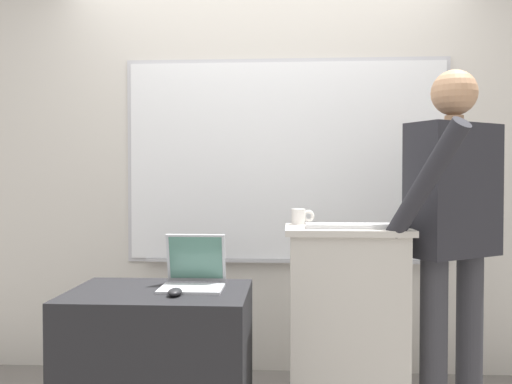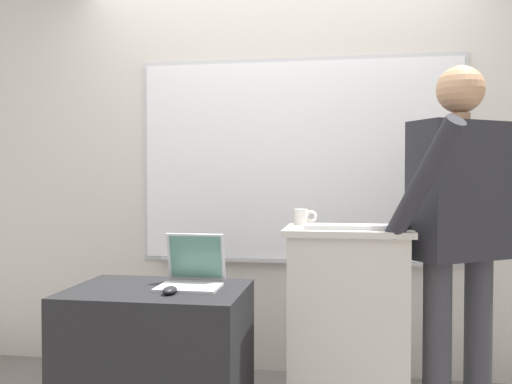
{
  "view_description": "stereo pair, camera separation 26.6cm",
  "coord_description": "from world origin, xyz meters",
  "px_view_note": "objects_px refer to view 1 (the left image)",
  "views": [
    {
      "loc": [
        0.16,
        -2.22,
        1.24
      ],
      "look_at": [
        -0.0,
        0.44,
        1.17
      ],
      "focal_mm": 38.0,
      "sensor_mm": 36.0,
      "label": 1
    },
    {
      "loc": [
        0.42,
        -2.19,
        1.24
      ],
      "look_at": [
        -0.0,
        0.44,
        1.17
      ],
      "focal_mm": 38.0,
      "sensor_mm": 36.0,
      "label": 2
    }
  ],
  "objects_px": {
    "computer_mouse_by_laptop": "(175,292)",
    "computer_mouse_by_keyboard": "(401,225)",
    "side_desk": "(159,368)",
    "coffee_mug": "(300,217)",
    "person_presenter": "(454,220)",
    "wireless_keyboard": "(352,226)",
    "lectern_podium": "(346,328)",
    "laptop": "(194,271)"
  },
  "relations": [
    {
      "from": "computer_mouse_by_laptop",
      "to": "computer_mouse_by_keyboard",
      "type": "height_order",
      "value": "computer_mouse_by_keyboard"
    },
    {
      "from": "side_desk",
      "to": "coffee_mug",
      "type": "distance_m",
      "value": 1.01
    },
    {
      "from": "person_presenter",
      "to": "coffee_mug",
      "type": "relative_size",
      "value": 14.97
    },
    {
      "from": "wireless_keyboard",
      "to": "computer_mouse_by_laptop",
      "type": "distance_m",
      "value": 0.89
    },
    {
      "from": "side_desk",
      "to": "wireless_keyboard",
      "type": "distance_m",
      "value": 1.12
    },
    {
      "from": "computer_mouse_by_laptop",
      "to": "lectern_podium",
      "type": "bearing_deg",
      "value": 23.53
    },
    {
      "from": "computer_mouse_by_laptop",
      "to": "coffee_mug",
      "type": "relative_size",
      "value": 0.85
    },
    {
      "from": "laptop",
      "to": "computer_mouse_by_keyboard",
      "type": "relative_size",
      "value": 2.9
    },
    {
      "from": "side_desk",
      "to": "coffee_mug",
      "type": "height_order",
      "value": "coffee_mug"
    },
    {
      "from": "side_desk",
      "to": "laptop",
      "type": "bearing_deg",
      "value": 30.28
    },
    {
      "from": "person_presenter",
      "to": "laptop",
      "type": "relative_size",
      "value": 6.1
    },
    {
      "from": "lectern_podium",
      "to": "person_presenter",
      "type": "bearing_deg",
      "value": 2.14
    },
    {
      "from": "computer_mouse_by_keyboard",
      "to": "coffee_mug",
      "type": "distance_m",
      "value": 0.51
    },
    {
      "from": "side_desk",
      "to": "laptop",
      "type": "xyz_separation_m",
      "value": [
        0.15,
        0.09,
        0.44
      ]
    },
    {
      "from": "side_desk",
      "to": "coffee_mug",
      "type": "xyz_separation_m",
      "value": [
        0.65,
        0.36,
        0.68
      ]
    },
    {
      "from": "wireless_keyboard",
      "to": "computer_mouse_by_keyboard",
      "type": "relative_size",
      "value": 4.42
    },
    {
      "from": "lectern_podium",
      "to": "coffee_mug",
      "type": "bearing_deg",
      "value": 149.49
    },
    {
      "from": "lectern_podium",
      "to": "side_desk",
      "type": "xyz_separation_m",
      "value": [
        -0.88,
        -0.22,
        -0.14
      ]
    },
    {
      "from": "person_presenter",
      "to": "computer_mouse_by_keyboard",
      "type": "xyz_separation_m",
      "value": [
        -0.27,
        -0.07,
        -0.02
      ]
    },
    {
      "from": "person_presenter",
      "to": "coffee_mug",
      "type": "xyz_separation_m",
      "value": [
        -0.75,
        0.12,
        0.0
      ]
    },
    {
      "from": "lectern_podium",
      "to": "wireless_keyboard",
      "type": "bearing_deg",
      "value": -69.99
    },
    {
      "from": "lectern_podium",
      "to": "computer_mouse_by_keyboard",
      "type": "relative_size",
      "value": 10.02
    },
    {
      "from": "lectern_podium",
      "to": "side_desk",
      "type": "height_order",
      "value": "lectern_podium"
    },
    {
      "from": "laptop",
      "to": "wireless_keyboard",
      "type": "height_order",
      "value": "wireless_keyboard"
    },
    {
      "from": "laptop",
      "to": "computer_mouse_by_laptop",
      "type": "relative_size",
      "value": 2.9
    },
    {
      "from": "person_presenter",
      "to": "computer_mouse_by_keyboard",
      "type": "height_order",
      "value": "person_presenter"
    },
    {
      "from": "person_presenter",
      "to": "wireless_keyboard",
      "type": "bearing_deg",
      "value": 154.91
    },
    {
      "from": "laptop",
      "to": "side_desk",
      "type": "bearing_deg",
      "value": -149.72
    },
    {
      "from": "side_desk",
      "to": "wireless_keyboard",
      "type": "relative_size",
      "value": 1.86
    },
    {
      "from": "lectern_podium",
      "to": "computer_mouse_by_keyboard",
      "type": "distance_m",
      "value": 0.58
    },
    {
      "from": "person_presenter",
      "to": "computer_mouse_by_laptop",
      "type": "bearing_deg",
      "value": 162.46
    },
    {
      "from": "wireless_keyboard",
      "to": "side_desk",
      "type": "bearing_deg",
      "value": -169.07
    },
    {
      "from": "lectern_podium",
      "to": "computer_mouse_by_laptop",
      "type": "bearing_deg",
      "value": -156.47
    },
    {
      "from": "computer_mouse_by_keyboard",
      "to": "coffee_mug",
      "type": "bearing_deg",
      "value": 159.07
    },
    {
      "from": "laptop",
      "to": "lectern_podium",
      "type": "bearing_deg",
      "value": 10.58
    },
    {
      "from": "laptop",
      "to": "coffee_mug",
      "type": "bearing_deg",
      "value": 28.32
    },
    {
      "from": "computer_mouse_by_laptop",
      "to": "coffee_mug",
      "type": "distance_m",
      "value": 0.79
    },
    {
      "from": "computer_mouse_by_laptop",
      "to": "computer_mouse_by_keyboard",
      "type": "bearing_deg",
      "value": 15.78
    },
    {
      "from": "person_presenter",
      "to": "coffee_mug",
      "type": "distance_m",
      "value": 0.76
    },
    {
      "from": "person_presenter",
      "to": "computer_mouse_by_laptop",
      "type": "distance_m",
      "value": 1.38
    },
    {
      "from": "person_presenter",
      "to": "computer_mouse_by_laptop",
      "type": "xyz_separation_m",
      "value": [
        -1.3,
        -0.36,
        -0.3
      ]
    },
    {
      "from": "coffee_mug",
      "to": "computer_mouse_by_keyboard",
      "type": "bearing_deg",
      "value": -20.93
    }
  ]
}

